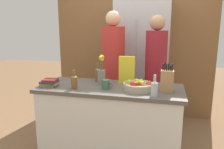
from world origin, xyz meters
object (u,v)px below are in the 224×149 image
object	(u,v)px
book_stack	(50,83)
person_in_blue	(155,71)
flower_vase	(101,74)
bottle_oil	(98,74)
knife_block	(167,81)
cereal_box	(127,70)
bottle_vinegar	(154,88)
coffee_mug	(106,84)
person_at_sink	(113,67)
fruit_bowl	(138,86)
refrigerator	(142,61)
bottle_wine	(74,81)

from	to	relation	value
book_stack	person_in_blue	size ratio (longest dim) A/B	0.12
flower_vase	bottle_oil	size ratio (longest dim) A/B	1.48
knife_block	bottle_oil	size ratio (longest dim) A/B	1.32
cereal_box	person_in_blue	distance (m)	0.55
flower_vase	bottle_oil	bearing A→B (deg)	120.53
book_stack	bottle_vinegar	xyz separation A→B (m)	(1.15, -0.10, 0.04)
coffee_mug	person_at_sink	world-z (taller)	person_at_sink
fruit_bowl	bottle_vinegar	world-z (taller)	bottle_vinegar
person_at_sink	refrigerator	bearing A→B (deg)	67.29
refrigerator	coffee_mug	xyz separation A→B (m)	(-0.23, -1.36, -0.05)
refrigerator	cereal_box	world-z (taller)	refrigerator
knife_block	coffee_mug	distance (m)	0.63
bottle_oil	bottle_wine	world-z (taller)	bottle_oil
bottle_wine	bottle_oil	bearing A→B (deg)	68.78
person_in_blue	refrigerator	bearing A→B (deg)	135.52
person_at_sink	knife_block	bearing A→B (deg)	-38.34
flower_vase	person_in_blue	bearing A→B (deg)	45.31
book_stack	person_at_sink	bearing A→B (deg)	56.32
book_stack	refrigerator	bearing A→B (deg)	58.21
coffee_mug	person_in_blue	bearing A→B (deg)	57.61
flower_vase	bottle_wine	xyz separation A→B (m)	(-0.23, -0.24, -0.04)
fruit_bowl	knife_block	world-z (taller)	knife_block
knife_block	person_at_sink	world-z (taller)	person_at_sink
bottle_wine	cereal_box	bearing A→B (deg)	36.25
bottle_vinegar	person_at_sink	size ratio (longest dim) A/B	0.12
coffee_mug	bottle_oil	world-z (taller)	bottle_oil
cereal_box	flower_vase	bearing A→B (deg)	-154.45
fruit_bowl	cereal_box	distance (m)	0.33
cereal_box	person_in_blue	bearing A→B (deg)	55.87
book_stack	bottle_wine	distance (m)	0.31
cereal_box	person_in_blue	size ratio (longest dim) A/B	0.18
coffee_mug	knife_block	bearing A→B (deg)	3.52
coffee_mug	bottle_vinegar	xyz separation A→B (m)	(0.51, -0.14, 0.03)
flower_vase	bottle_vinegar	bearing A→B (deg)	-26.90
cereal_box	person_at_sink	xyz separation A→B (m)	(-0.27, 0.46, -0.06)
bottle_wine	flower_vase	bearing A→B (deg)	45.83
cereal_box	book_stack	distance (m)	0.88
refrigerator	flower_vase	distance (m)	1.24
flower_vase	cereal_box	world-z (taller)	flower_vase
fruit_bowl	bottle_wine	size ratio (longest dim) A/B	1.58
fruit_bowl	coffee_mug	xyz separation A→B (m)	(-0.34, -0.04, 0.00)
bottle_vinegar	bottle_wine	xyz separation A→B (m)	(-0.84, 0.07, -0.00)
coffee_mug	bottle_wine	xyz separation A→B (m)	(-0.33, -0.07, 0.03)
flower_vase	cereal_box	size ratio (longest dim) A/B	1.09
knife_block	coffee_mug	world-z (taller)	knife_block
bottle_vinegar	refrigerator	bearing A→B (deg)	100.56
refrigerator	coffee_mug	distance (m)	1.38
bottle_vinegar	person_in_blue	world-z (taller)	person_in_blue
knife_block	flower_vase	xyz separation A→B (m)	(-0.72, 0.13, 0.00)
cereal_box	person_at_sink	size ratio (longest dim) A/B	0.18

